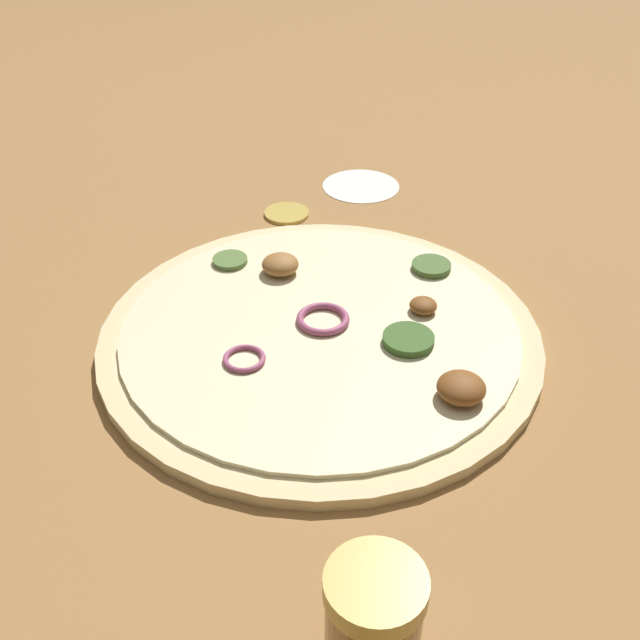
% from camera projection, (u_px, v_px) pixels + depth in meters
% --- Properties ---
extents(ground_plane, '(3.00, 3.00, 0.00)m').
position_uv_depth(ground_plane, '(320.00, 340.00, 0.62)').
color(ground_plane, '#9E703F').
extents(pizza, '(0.36, 0.36, 0.03)m').
position_uv_depth(pizza, '(322.00, 332.00, 0.62)').
color(pizza, beige).
rests_on(pizza, ground_plane).
extents(spice_jar, '(0.05, 0.05, 0.08)m').
position_uv_depth(spice_jar, '(373.00, 629.00, 0.36)').
color(spice_jar, olive).
rests_on(spice_jar, ground_plane).
extents(loose_cap, '(0.05, 0.05, 0.01)m').
position_uv_depth(loose_cap, '(287.00, 212.00, 0.80)').
color(loose_cap, gold).
rests_on(loose_cap, ground_plane).
extents(flour_patch, '(0.09, 0.09, 0.00)m').
position_uv_depth(flour_patch, '(361.00, 186.00, 0.85)').
color(flour_patch, white).
rests_on(flour_patch, ground_plane).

